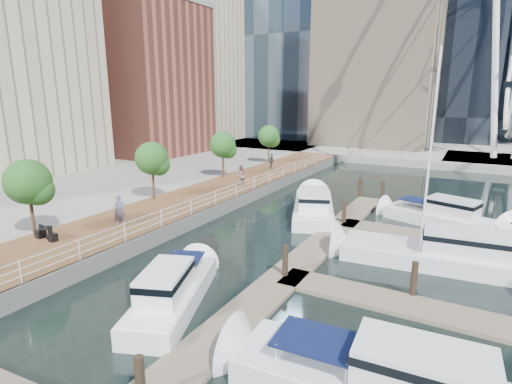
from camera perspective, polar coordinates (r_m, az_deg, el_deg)
The scene contains 13 objects.
ground at distance 16.83m, azimuth -18.55°, elevation -19.91°, with size 520.00×520.00×0.00m, color black.
boardwalk at distance 32.38m, azimuth -9.97°, elevation -1.97°, with size 6.00×60.00×1.00m, color brown.
seawall at distance 30.64m, azimuth -5.59°, elevation -2.73°, with size 0.25×60.00×1.00m, color #595954.
land_far at distance 111.96m, azimuth 23.72°, elevation 8.13°, with size 200.00×114.00×1.00m, color gray.
pier at distance 61.79m, azimuth 31.79°, elevation 3.61°, with size 14.00×12.00×1.00m, color gray.
railing at distance 30.42m, azimuth -5.79°, elevation -0.85°, with size 0.10×60.00×1.05m, color white, non-canonical shape.
floating_docks at distance 21.14m, azimuth 19.08°, elevation -11.21°, with size 16.00×34.00×2.60m.
midrise_condos at distance 57.27m, azimuth -22.90°, elevation 16.96°, with size 19.00×67.00×28.00m.
street_trees at distance 32.43m, azimuth -14.67°, elevation 4.67°, with size 2.60×42.60×4.60m.
pedestrian_near at distance 27.16m, azimuth -18.91°, elevation -2.40°, with size 0.69×0.45×1.89m, color #555671.
pedestrian_mid at distance 36.36m, azimuth -2.22°, elevation 2.36°, with size 0.96×0.75×1.97m, color #86685C.
pedestrian_far at distance 45.32m, azimuth 2.24°, elevation 4.45°, with size 1.01×0.42×1.72m, color #373D45.
moored_yachts at distance 23.60m, azimuth 22.53°, elevation -10.16°, with size 20.81×34.50×11.50m.
Camera 1 is at (10.83, -9.10, 9.12)m, focal length 28.00 mm.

